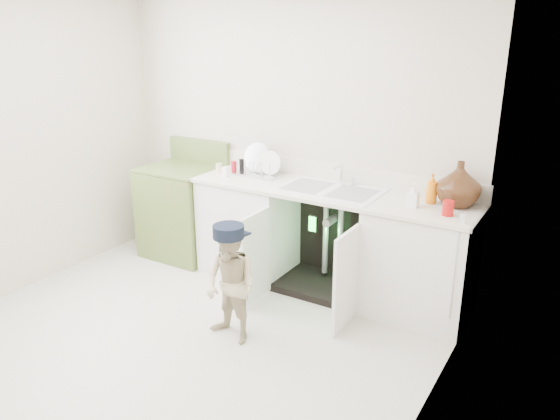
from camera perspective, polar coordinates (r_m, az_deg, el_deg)
name	(u,v)px	position (r m, az deg, el deg)	size (l,w,h in m)	color
ground	(189,334)	(4.24, -9.53, -12.66)	(3.50, 3.50, 0.00)	#BBB7A4
room_shell	(179,173)	(3.75, -10.55, 3.87)	(6.00, 5.50, 1.26)	beige
counter_run	(332,238)	(4.65, 5.47, -2.97)	(2.44, 1.02, 1.24)	white
avocado_stove	(184,210)	(5.47, -9.99, 0.04)	(0.72, 0.65, 1.11)	#5C7433
repair_worker	(231,284)	(3.93, -5.16, -7.66)	(0.53, 0.94, 0.88)	beige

